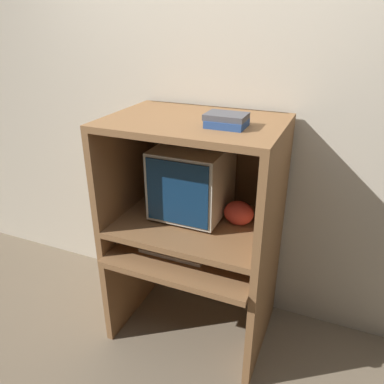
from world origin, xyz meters
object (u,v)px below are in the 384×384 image
(mouse, at_px, (214,260))
(crt_monitor, at_px, (192,180))
(snack_bag, at_px, (239,213))
(keyboard, at_px, (174,251))
(book_stack, at_px, (227,120))

(mouse, bearing_deg, crt_monitor, 136.21)
(crt_monitor, relative_size, snack_bag, 2.56)
(keyboard, relative_size, book_stack, 1.97)
(mouse, xyz_separation_m, book_stack, (0.02, 0.06, 0.78))
(crt_monitor, distance_m, snack_bag, 0.33)
(crt_monitor, xyz_separation_m, mouse, (0.22, -0.22, -0.36))
(crt_monitor, height_order, snack_bag, crt_monitor)
(mouse, distance_m, book_stack, 0.78)
(crt_monitor, xyz_separation_m, keyboard, (-0.02, -0.22, -0.37))
(snack_bag, distance_m, book_stack, 0.58)
(snack_bag, bearing_deg, keyboard, -147.98)
(keyboard, distance_m, book_stack, 0.83)
(crt_monitor, xyz_separation_m, snack_bag, (0.30, -0.02, -0.15))
(crt_monitor, relative_size, keyboard, 1.14)
(snack_bag, bearing_deg, book_stack, -110.64)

